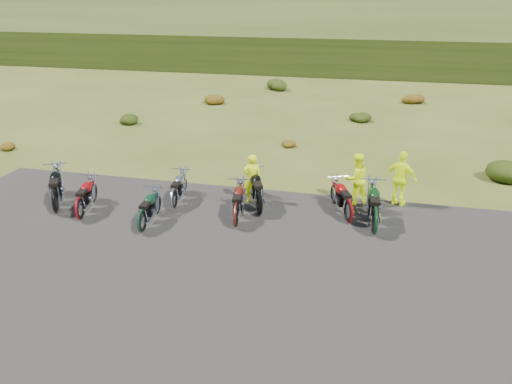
% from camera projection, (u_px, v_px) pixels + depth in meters
% --- Properties ---
extents(ground, '(300.00, 300.00, 0.00)m').
position_uv_depth(ground, '(242.00, 245.00, 13.66)').
color(ground, '#3E4A18').
rests_on(ground, ground).
extents(gravel_pad, '(20.00, 12.00, 0.04)m').
position_uv_depth(gravel_pad, '(221.00, 284.00, 11.87)').
color(gravel_pad, black).
rests_on(gravel_pad, ground).
extents(hill_slope, '(300.00, 45.97, 9.37)m').
position_uv_depth(hill_slope, '(351.00, 47.00, 58.64)').
color(hill_slope, '#2D3A13').
rests_on(hill_slope, ground).
extents(hill_plateau, '(300.00, 90.00, 9.17)m').
position_uv_depth(hill_plateau, '(367.00, 18.00, 112.60)').
color(hill_plateau, '#2D3A13').
rests_on(hill_plateau, ground).
extents(shrub_0, '(0.77, 0.77, 0.45)m').
position_uv_depth(shrub_0, '(10.00, 145.00, 21.54)').
color(shrub_0, brown).
rests_on(shrub_0, ground).
extents(shrub_1, '(1.03, 1.03, 0.61)m').
position_uv_depth(shrub_1, '(128.00, 118.00, 25.66)').
color(shrub_1, black).
rests_on(shrub_1, ground).
extents(shrub_2, '(1.30, 1.30, 0.77)m').
position_uv_depth(shrub_2, '(213.00, 98.00, 29.77)').
color(shrub_2, brown).
rests_on(shrub_2, ground).
extents(shrub_3, '(1.56, 1.56, 0.92)m').
position_uv_depth(shrub_3, '(278.00, 83.00, 33.89)').
color(shrub_3, black).
rests_on(shrub_3, ground).
extents(shrub_4, '(0.77, 0.77, 0.45)m').
position_uv_depth(shrub_4, '(287.00, 142.00, 21.94)').
color(shrub_4, brown).
rests_on(shrub_4, ground).
extents(shrub_5, '(1.03, 1.03, 0.61)m').
position_uv_depth(shrub_5, '(359.00, 116.00, 26.05)').
color(shrub_5, black).
rests_on(shrub_5, ground).
extents(shrub_6, '(1.30, 1.30, 0.77)m').
position_uv_depth(shrub_6, '(412.00, 97.00, 30.17)').
color(shrub_6, brown).
rests_on(shrub_6, ground).
extents(motorcycle_0, '(1.80, 2.41, 1.22)m').
position_uv_depth(motorcycle_0, '(57.00, 213.00, 15.55)').
color(motorcycle_0, black).
rests_on(motorcycle_0, ground).
extents(motorcycle_1, '(1.10, 2.09, 1.04)m').
position_uv_depth(motorcycle_1, '(81.00, 220.00, 15.12)').
color(motorcycle_1, maroon).
rests_on(motorcycle_1, ground).
extents(motorcycle_2, '(0.79, 1.94, 0.99)m').
position_uv_depth(motorcycle_2, '(143.00, 232.00, 14.34)').
color(motorcycle_2, black).
rests_on(motorcycle_2, ground).
extents(motorcycle_3, '(0.86, 1.96, 0.99)m').
position_uv_depth(motorcycle_3, '(175.00, 209.00, 15.83)').
color(motorcycle_3, '#AFAFB4').
rests_on(motorcycle_3, ground).
extents(motorcycle_4, '(1.02, 2.15, 1.08)m').
position_uv_depth(motorcycle_4, '(236.00, 227.00, 14.66)').
color(motorcycle_4, '#55150E').
rests_on(motorcycle_4, ground).
extents(motorcycle_5, '(1.50, 2.34, 1.16)m').
position_uv_depth(motorcycle_5, '(260.00, 215.00, 15.45)').
color(motorcycle_5, black).
rests_on(motorcycle_5, ground).
extents(motorcycle_6, '(1.41, 2.14, 1.07)m').
position_uv_depth(motorcycle_6, '(348.00, 223.00, 14.94)').
color(motorcycle_6, maroon).
rests_on(motorcycle_6, ground).
extents(motorcycle_7, '(0.98, 2.37, 1.21)m').
position_uv_depth(motorcycle_7, '(373.00, 234.00, 14.23)').
color(motorcycle_7, black).
rests_on(motorcycle_7, ground).
extents(person_middle, '(0.68, 0.56, 1.62)m').
position_uv_depth(person_middle, '(252.00, 179.00, 16.03)').
color(person_middle, '#E6FD0D').
rests_on(person_middle, ground).
extents(person_right_a, '(1.03, 0.99, 1.68)m').
position_uv_depth(person_right_a, '(356.00, 179.00, 15.95)').
color(person_right_a, '#E6FD0D').
rests_on(person_right_a, ground).
extents(person_right_b, '(1.14, 0.86, 1.79)m').
position_uv_depth(person_right_b, '(401.00, 180.00, 15.77)').
color(person_right_b, '#E6FD0D').
rests_on(person_right_b, ground).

